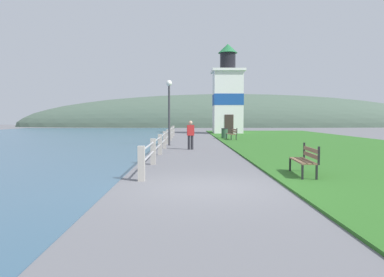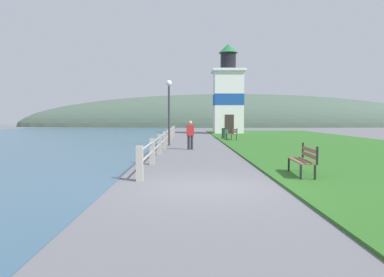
# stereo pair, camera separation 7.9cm
# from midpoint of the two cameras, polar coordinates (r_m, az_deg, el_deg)

# --- Properties ---
(ground_plane) EXTENTS (160.00, 160.00, 0.00)m
(ground_plane) POSITION_cam_midpoint_polar(r_m,az_deg,el_deg) (9.15, 2.58, -7.52)
(ground_plane) COLOR slate
(grass_verge) EXTENTS (12.00, 45.06, 0.06)m
(grass_verge) POSITION_cam_midpoint_polar(r_m,az_deg,el_deg) (25.47, 18.56, -0.71)
(grass_verge) COLOR #2D6623
(grass_verge) RESTS_ON ground_plane
(seawall_railing) EXTENTS (0.18, 24.71, 0.94)m
(seawall_railing) POSITION_cam_midpoint_polar(r_m,az_deg,el_deg) (22.31, -3.86, 0.23)
(seawall_railing) COLOR #A8A399
(seawall_railing) RESTS_ON ground_plane
(park_bench_near) EXTENTS (0.58, 1.65, 0.94)m
(park_bench_near) POSITION_cam_midpoint_polar(r_m,az_deg,el_deg) (11.15, 16.93, -2.93)
(park_bench_near) COLOR brown
(park_bench_near) RESTS_ON ground_plane
(park_bench_midway) EXTENTS (0.65, 1.80, 0.94)m
(park_bench_midway) POSITION_cam_midpoint_polar(r_m,az_deg,el_deg) (28.13, 6.26, 0.83)
(park_bench_midway) COLOR brown
(park_bench_midway) RESTS_ON ground_plane
(lighthouse) EXTENTS (3.43, 3.43, 9.44)m
(lighthouse) POSITION_cam_midpoint_polar(r_m,az_deg,el_deg) (40.02, 5.57, 6.43)
(lighthouse) COLOR white
(lighthouse) RESTS_ON ground_plane
(person_strolling) EXTENTS (0.39, 0.24, 1.53)m
(person_strolling) POSITION_cam_midpoint_polar(r_m,az_deg,el_deg) (19.85, -0.15, 0.70)
(person_strolling) COLOR #28282D
(person_strolling) RESTS_ON ground_plane
(trash_bin) EXTENTS (0.54, 0.54, 0.84)m
(trash_bin) POSITION_cam_midpoint_polar(r_m,az_deg,el_deg) (30.07, 5.09, 0.77)
(trash_bin) COLOR #2D5138
(trash_bin) RESTS_ON ground_plane
(lamp_post) EXTENTS (0.36, 0.36, 3.96)m
(lamp_post) POSITION_cam_midpoint_polar(r_m,az_deg,el_deg) (22.80, -3.43, 5.82)
(lamp_post) COLOR #333338
(lamp_post) RESTS_ON ground_plane
(distant_hillside) EXTENTS (80.00, 16.00, 12.00)m
(distant_hillside) POSITION_cam_midpoint_polar(r_m,az_deg,el_deg) (69.56, 6.40, 1.80)
(distant_hillside) COLOR #475B4C
(distant_hillside) RESTS_ON ground_plane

